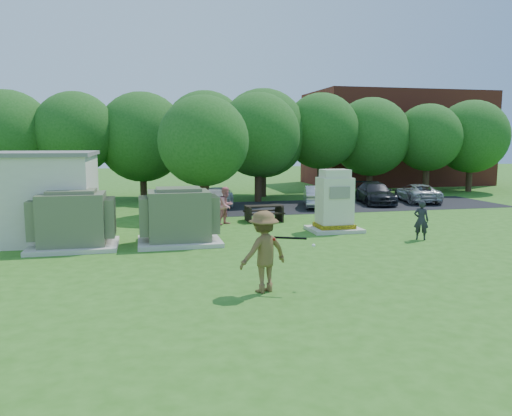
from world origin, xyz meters
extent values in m
plane|color=#2D6619|center=(0.00, 0.00, 0.00)|extent=(120.00, 120.00, 0.00)
cube|color=maroon|center=(18.00, 27.00, 4.00)|extent=(15.00, 8.00, 8.00)
cube|color=#232326|center=(7.00, 13.50, 0.01)|extent=(20.00, 6.00, 0.01)
cube|color=beige|center=(-6.50, 4.50, 0.07)|extent=(3.00, 2.40, 0.15)
cube|color=#5E6548|center=(-6.50, 4.50, 1.05)|extent=(2.20, 1.80, 1.80)
cube|color=#5E6548|center=(-6.50, 4.50, 2.01)|extent=(1.60, 1.30, 0.12)
cube|color=#5E6548|center=(-7.77, 4.50, 1.07)|extent=(0.32, 1.50, 1.35)
cube|color=#5E6548|center=(-5.23, 4.50, 1.07)|extent=(0.32, 1.50, 1.35)
cube|color=beige|center=(-2.80, 4.50, 0.07)|extent=(3.00, 2.40, 0.15)
cube|color=#5A6345|center=(-2.80, 4.50, 1.05)|extent=(2.20, 1.80, 1.80)
cube|color=#5A6345|center=(-2.80, 4.50, 2.01)|extent=(1.60, 1.30, 0.12)
cube|color=#5A6345|center=(-4.07, 4.50, 1.07)|extent=(0.32, 1.50, 1.35)
cube|color=#5A6345|center=(-1.53, 4.50, 1.07)|extent=(0.32, 1.50, 1.35)
cube|color=beige|center=(3.75, 5.64, 0.07)|extent=(2.13, 1.74, 0.15)
cube|color=yellow|center=(3.75, 5.64, 0.23)|extent=(1.50, 1.21, 0.17)
cube|color=beige|center=(3.75, 5.64, 1.29)|extent=(1.35, 1.06, 1.94)
cube|color=beige|center=(3.75, 5.64, 2.42)|extent=(1.11, 0.87, 0.34)
cube|color=gray|center=(3.75, 5.08, 1.67)|extent=(0.87, 0.04, 0.48)
cube|color=black|center=(1.49, 8.85, 0.72)|extent=(1.76, 0.68, 0.06)
cube|color=black|center=(1.49, 9.39, 0.43)|extent=(1.76, 0.24, 0.05)
cube|color=black|center=(1.49, 8.31, 0.43)|extent=(1.76, 0.24, 0.05)
cube|color=black|center=(0.73, 8.85, 0.36)|extent=(0.08, 1.32, 0.72)
cube|color=black|center=(2.25, 8.85, 0.36)|extent=(0.08, 1.32, 0.72)
imported|color=brown|center=(-1.19, -2.04, 1.02)|extent=(1.51, 1.19, 2.05)
imported|color=black|center=(6.28, 3.11, 0.76)|extent=(0.66, 0.61, 1.52)
imported|color=#DF7680|center=(-0.40, 8.30, 0.86)|extent=(1.06, 1.04, 1.72)
imported|color=silver|center=(-0.13, 13.29, 0.65)|extent=(2.73, 4.09, 1.29)
imported|color=#A0A0A5|center=(5.64, 13.09, 0.63)|extent=(2.32, 4.06, 1.26)
imported|color=black|center=(9.66, 13.82, 0.63)|extent=(2.59, 4.62, 1.27)
imported|color=#B3B3B8|center=(12.58, 13.99, 0.57)|extent=(2.66, 4.40, 1.14)
cylinder|color=black|center=(-0.52, -2.05, 1.34)|extent=(0.80, 0.40, 0.06)
cylinder|color=maroon|center=(-1.02, -2.11, 1.34)|extent=(0.23, 0.15, 0.06)
sphere|color=white|center=(0.16, -1.94, 1.09)|extent=(0.09, 0.09, 0.09)
cylinder|color=#47301E|center=(-12.00, 19.40, 1.20)|extent=(0.44, 0.44, 2.40)
sphere|color=#235B1C|center=(-12.00, 19.40, 4.08)|extent=(5.60, 5.60, 5.60)
cylinder|color=#47301E|center=(-8.00, 18.80, 1.40)|extent=(0.44, 0.44, 2.80)
sphere|color=#235B1C|center=(-8.00, 18.80, 4.30)|extent=(5.00, 5.00, 5.00)
cylinder|color=#47301E|center=(-4.00, 19.60, 1.15)|extent=(0.44, 0.44, 2.30)
sphere|color=#235B1C|center=(-4.00, 19.60, 4.04)|extent=(5.80, 5.80, 5.80)
cylinder|color=#47301E|center=(0.00, 18.70, 1.35)|extent=(0.44, 0.44, 2.70)
sphere|color=#235B1C|center=(0.00, 18.70, 4.32)|extent=(5.40, 5.40, 5.40)
cylinder|color=#47301E|center=(4.00, 19.30, 1.25)|extent=(0.44, 0.44, 2.50)
sphere|color=#235B1C|center=(4.00, 19.30, 4.30)|extent=(6.00, 6.00, 6.00)
cylinder|color=#47301E|center=(8.00, 18.90, 1.45)|extent=(0.44, 0.44, 2.90)
sphere|color=#235B1C|center=(8.00, 18.90, 4.46)|extent=(5.20, 5.20, 5.20)
cylinder|color=#47301E|center=(12.00, 19.50, 1.20)|extent=(0.44, 0.44, 2.40)
sphere|color=#235B1C|center=(12.00, 19.50, 4.08)|extent=(5.60, 5.60, 5.60)
cylinder|color=#47301E|center=(16.00, 18.60, 1.30)|extent=(0.44, 0.44, 2.60)
sphere|color=#235B1C|center=(16.00, 18.60, 4.04)|extent=(4.80, 4.80, 4.80)
cylinder|color=#47301E|center=(20.00, 19.20, 1.25)|extent=(0.44, 0.44, 2.50)
sphere|color=#235B1C|center=(20.00, 19.20, 4.12)|extent=(5.40, 5.40, 5.40)
cylinder|color=#47301E|center=(-1.00, 11.50, 1.20)|extent=(0.44, 0.44, 2.40)
sphere|color=#235B1C|center=(-1.00, 11.50, 3.78)|extent=(4.60, 4.60, 4.60)
cylinder|color=#47301E|center=(3.00, 16.50, 1.30)|extent=(0.44, 0.44, 2.60)
sphere|color=#235B1C|center=(3.00, 16.50, 4.16)|extent=(5.20, 5.20, 5.20)
camera|label=1|loc=(-4.09, -13.83, 3.73)|focal=35.00mm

